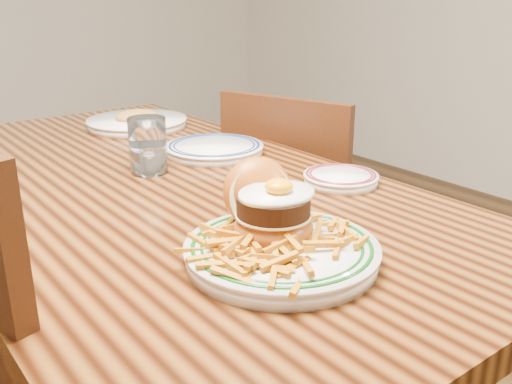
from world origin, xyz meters
TOP-DOWN VIEW (x-y plane):
  - table at (0.00, 0.00)m, footprint 0.85×1.60m
  - chair_right at (0.56, 0.13)m, footprint 0.52×0.52m
  - main_plate at (-0.02, -0.45)m, footprint 0.30×0.32m
  - side_plate at (0.31, -0.26)m, footprint 0.16×0.16m
  - rear_plate at (0.23, 0.10)m, footprint 0.25×0.25m
  - water_glass at (0.02, 0.06)m, footprint 0.08×0.08m
  - far_plate at (0.21, 0.49)m, footprint 0.30×0.30m

SIDE VIEW (x-z plane):
  - chair_right at x=0.56m, z-range 0.03..0.90m
  - table at x=0.00m, z-range 0.29..1.04m
  - side_plate at x=0.31m, z-range 0.75..0.78m
  - rear_plate at x=0.23m, z-range 0.75..0.78m
  - far_plate at x=0.21m, z-range 0.74..0.79m
  - main_plate at x=-0.02m, z-range 0.72..0.86m
  - water_glass at x=0.02m, z-range 0.74..0.87m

